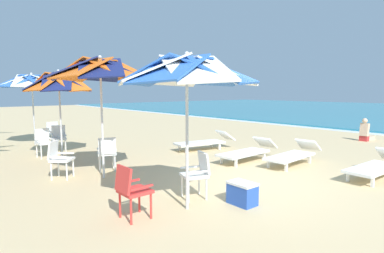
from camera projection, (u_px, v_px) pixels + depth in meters
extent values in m
plane|color=#D3B784|center=(250.00, 184.00, 6.79)|extent=(80.00, 80.00, 0.00)
cylinder|color=silver|center=(187.00, 145.00, 5.21)|extent=(0.05, 0.05, 2.20)
cube|color=blue|center=(219.00, 70.00, 4.82)|extent=(1.28, 1.23, 0.50)
cube|color=white|center=(219.00, 71.00, 5.24)|extent=(1.21, 1.32, 0.50)
cube|color=blue|center=(202.00, 72.00, 5.56)|extent=(1.23, 1.28, 0.50)
cube|color=white|center=(178.00, 73.00, 5.60)|extent=(1.32, 1.21, 0.50)
cube|color=blue|center=(158.00, 72.00, 5.33)|extent=(1.28, 1.23, 0.50)
cube|color=white|center=(153.00, 70.00, 4.91)|extent=(1.21, 1.32, 0.50)
cube|color=blue|center=(169.00, 69.00, 4.58)|extent=(1.23, 1.28, 0.50)
cube|color=white|center=(198.00, 68.00, 4.55)|extent=(1.32, 1.21, 0.50)
sphere|color=silver|center=(187.00, 54.00, 5.04)|extent=(0.08, 0.08, 0.08)
cube|color=red|center=(135.00, 191.00, 4.91)|extent=(0.44, 0.44, 0.05)
cube|color=red|center=(123.00, 180.00, 4.75)|extent=(0.42, 0.10, 0.40)
cube|color=red|center=(129.00, 182.00, 5.04)|extent=(0.04, 0.40, 0.03)
cube|color=red|center=(142.00, 187.00, 4.74)|extent=(0.04, 0.40, 0.03)
cylinder|color=red|center=(139.00, 200.00, 5.18)|extent=(0.04, 0.04, 0.41)
cylinder|color=red|center=(151.00, 206.00, 4.91)|extent=(0.04, 0.04, 0.41)
cylinder|color=red|center=(120.00, 205.00, 4.95)|extent=(0.04, 0.04, 0.41)
cylinder|color=red|center=(131.00, 211.00, 4.69)|extent=(0.04, 0.04, 0.41)
cube|color=white|center=(194.00, 175.00, 5.83)|extent=(0.56, 0.56, 0.05)
cube|color=white|center=(204.00, 162.00, 5.88)|extent=(0.43, 0.23, 0.40)
cube|color=white|center=(198.00, 172.00, 5.63)|extent=(0.17, 0.39, 0.03)
cube|color=white|center=(190.00, 167.00, 6.01)|extent=(0.17, 0.39, 0.03)
cylinder|color=white|center=(188.00, 191.00, 5.63)|extent=(0.04, 0.04, 0.41)
cylinder|color=white|center=(182.00, 186.00, 5.96)|extent=(0.04, 0.04, 0.41)
cylinder|color=white|center=(206.00, 189.00, 5.76)|extent=(0.04, 0.04, 0.41)
cylinder|color=white|center=(199.00, 184.00, 6.09)|extent=(0.04, 0.04, 0.41)
cylinder|color=silver|center=(102.00, 128.00, 7.11)|extent=(0.05, 0.05, 2.34)
cube|color=orange|center=(120.00, 69.00, 6.71)|extent=(1.26, 1.21, 0.51)
cube|color=navy|center=(125.00, 70.00, 7.12)|extent=(1.20, 1.30, 0.51)
cube|color=orange|center=(117.00, 71.00, 7.44)|extent=(1.21, 1.26, 0.51)
cube|color=navy|center=(100.00, 71.00, 7.48)|extent=(1.30, 1.20, 0.51)
cube|color=orange|center=(82.00, 70.00, 7.21)|extent=(1.26, 1.21, 0.51)
cube|color=navy|center=(74.00, 69.00, 6.80)|extent=(1.20, 1.30, 0.51)
cube|color=orange|center=(81.00, 68.00, 6.48)|extent=(1.21, 1.26, 0.51)
cube|color=navy|center=(101.00, 68.00, 6.44)|extent=(1.30, 1.20, 0.51)
sphere|color=silver|center=(100.00, 57.00, 6.93)|extent=(0.08, 0.08, 0.08)
cube|color=white|center=(62.00, 160.00, 7.15)|extent=(0.62, 0.62, 0.05)
cube|color=white|center=(53.00, 150.00, 7.13)|extent=(0.37, 0.35, 0.40)
cube|color=white|center=(66.00, 153.00, 7.34)|extent=(0.30, 0.32, 0.03)
cube|color=white|center=(58.00, 157.00, 6.94)|extent=(0.30, 0.32, 0.03)
cylinder|color=white|center=(73.00, 168.00, 7.35)|extent=(0.04, 0.04, 0.41)
cylinder|color=white|center=(67.00, 172.00, 7.00)|extent=(0.04, 0.04, 0.41)
cylinder|color=white|center=(59.00, 168.00, 7.36)|extent=(0.04, 0.04, 0.41)
cylinder|color=white|center=(51.00, 171.00, 7.01)|extent=(0.04, 0.04, 0.41)
cube|color=white|center=(107.00, 153.00, 7.86)|extent=(0.56, 0.56, 0.05)
cube|color=white|center=(107.00, 146.00, 7.65)|extent=(0.23, 0.43, 0.40)
cube|color=white|center=(98.00, 150.00, 7.78)|extent=(0.39, 0.17, 0.03)
cube|color=white|center=(115.00, 149.00, 7.92)|extent=(0.39, 0.17, 0.03)
cylinder|color=white|center=(99.00, 161.00, 7.99)|extent=(0.04, 0.04, 0.41)
cylinder|color=white|center=(113.00, 160.00, 8.11)|extent=(0.04, 0.04, 0.41)
cylinder|color=white|center=(100.00, 164.00, 7.66)|extent=(0.04, 0.04, 0.41)
cylinder|color=white|center=(115.00, 163.00, 7.78)|extent=(0.04, 0.04, 0.41)
cylinder|color=silver|center=(61.00, 124.00, 9.31)|extent=(0.05, 0.05, 2.06)
cube|color=orange|center=(71.00, 82.00, 8.95)|extent=(1.06, 1.05, 0.56)
cube|color=navy|center=(76.00, 82.00, 9.31)|extent=(1.03, 1.10, 0.56)
cube|color=orange|center=(72.00, 83.00, 9.60)|extent=(1.05, 1.06, 0.56)
cube|color=navy|center=(60.00, 83.00, 9.63)|extent=(1.10, 1.03, 0.56)
cube|color=orange|center=(48.00, 82.00, 9.39)|extent=(1.06, 1.05, 0.56)
cube|color=navy|center=(41.00, 82.00, 9.03)|extent=(1.03, 1.10, 0.56)
cube|color=orange|center=(44.00, 82.00, 8.74)|extent=(1.05, 1.06, 0.56)
cube|color=navy|center=(57.00, 82.00, 8.71)|extent=(1.10, 1.03, 0.56)
sphere|color=silver|center=(58.00, 71.00, 9.13)|extent=(0.08, 0.08, 0.08)
cube|color=white|center=(59.00, 139.00, 10.26)|extent=(0.53, 0.53, 0.05)
cube|color=white|center=(58.00, 131.00, 10.41)|extent=(0.19, 0.43, 0.40)
cube|color=white|center=(66.00, 135.00, 10.33)|extent=(0.39, 0.13, 0.03)
cube|color=white|center=(52.00, 136.00, 10.16)|extent=(0.39, 0.13, 0.03)
cylinder|color=white|center=(66.00, 146.00, 10.20)|extent=(0.04, 0.04, 0.41)
cylinder|color=white|center=(54.00, 147.00, 10.05)|extent=(0.04, 0.04, 0.41)
cylinder|color=white|center=(65.00, 144.00, 10.52)|extent=(0.04, 0.04, 0.41)
cylinder|color=white|center=(53.00, 145.00, 10.36)|extent=(0.04, 0.04, 0.41)
cube|color=white|center=(45.00, 143.00, 9.40)|extent=(0.48, 0.48, 0.05)
cube|color=white|center=(42.00, 135.00, 9.51)|extent=(0.13, 0.43, 0.40)
cube|color=white|center=(51.00, 139.00, 9.53)|extent=(0.40, 0.08, 0.03)
cube|color=white|center=(38.00, 140.00, 9.24)|extent=(0.40, 0.08, 0.03)
cylinder|color=white|center=(53.00, 151.00, 9.43)|extent=(0.04, 0.04, 0.41)
cylinder|color=white|center=(41.00, 152.00, 9.18)|extent=(0.04, 0.04, 0.41)
cylinder|color=white|center=(49.00, 149.00, 9.67)|extent=(0.04, 0.04, 0.41)
cylinder|color=white|center=(37.00, 151.00, 9.42)|extent=(0.04, 0.04, 0.41)
cylinder|color=silver|center=(34.00, 115.00, 11.47)|extent=(0.05, 0.05, 2.21)
cube|color=blue|center=(42.00, 81.00, 11.06)|extent=(1.34, 1.25, 0.47)
cube|color=white|center=(49.00, 81.00, 11.49)|extent=(1.25, 1.32, 0.47)
cube|color=blue|center=(45.00, 82.00, 11.82)|extent=(1.25, 1.34, 0.47)
cube|color=white|center=(34.00, 82.00, 11.86)|extent=(1.32, 1.25, 0.47)
cube|color=blue|center=(22.00, 81.00, 11.58)|extent=(1.34, 1.25, 0.47)
cube|color=white|center=(14.00, 81.00, 11.16)|extent=(1.25, 1.32, 0.47)
cube|color=blue|center=(17.00, 81.00, 10.82)|extent=(1.25, 1.34, 0.47)
cube|color=white|center=(29.00, 81.00, 10.79)|extent=(1.32, 1.25, 0.47)
sphere|color=silver|center=(31.00, 74.00, 11.29)|extent=(0.08, 0.08, 0.08)
cube|color=white|center=(54.00, 134.00, 11.46)|extent=(0.47, 0.47, 0.05)
cube|color=white|center=(52.00, 127.00, 11.58)|extent=(0.13, 0.42, 0.40)
cube|color=white|center=(60.00, 130.00, 11.59)|extent=(0.40, 0.07, 0.03)
cube|color=white|center=(49.00, 131.00, 11.31)|extent=(0.40, 0.07, 0.03)
cylinder|color=white|center=(62.00, 140.00, 11.48)|extent=(0.04, 0.04, 0.41)
cylinder|color=white|center=(52.00, 141.00, 11.24)|extent=(0.04, 0.04, 0.41)
cylinder|color=white|center=(58.00, 139.00, 11.73)|extent=(0.04, 0.04, 0.41)
cylinder|color=white|center=(48.00, 140.00, 11.49)|extent=(0.04, 0.04, 0.41)
cube|color=white|center=(373.00, 168.00, 7.12)|extent=(0.70, 1.72, 0.06)
cube|color=white|center=(373.00, 182.00, 6.54)|extent=(0.06, 0.06, 0.22)
cube|color=white|center=(348.00, 177.00, 6.94)|extent=(0.06, 0.06, 0.22)
cube|color=white|center=(373.00, 168.00, 7.72)|extent=(0.06, 0.06, 0.22)
cube|color=white|center=(290.00, 156.00, 8.40)|extent=(0.76, 1.74, 0.06)
cube|color=white|center=(308.00, 145.00, 9.11)|extent=(0.64, 0.52, 0.36)
cube|color=white|center=(286.00, 167.00, 7.80)|extent=(0.06, 0.06, 0.22)
cube|color=white|center=(268.00, 164.00, 8.16)|extent=(0.06, 0.06, 0.22)
cube|color=white|center=(310.00, 159.00, 8.68)|extent=(0.06, 0.06, 0.22)
cube|color=white|center=(293.00, 157.00, 9.04)|extent=(0.06, 0.06, 0.22)
cube|color=white|center=(243.00, 153.00, 8.85)|extent=(0.71, 1.73, 0.06)
cube|color=white|center=(265.00, 142.00, 9.54)|extent=(0.63, 0.51, 0.36)
cube|color=white|center=(236.00, 163.00, 8.25)|extent=(0.06, 0.06, 0.22)
cube|color=white|center=(221.00, 160.00, 8.62)|extent=(0.06, 0.06, 0.22)
cube|color=white|center=(264.00, 156.00, 9.11)|extent=(0.06, 0.06, 0.22)
cube|color=white|center=(250.00, 154.00, 9.48)|extent=(0.06, 0.06, 0.22)
cube|color=white|center=(200.00, 143.00, 10.57)|extent=(0.96, 1.79, 0.06)
cube|color=white|center=(225.00, 135.00, 11.05)|extent=(0.69, 0.59, 0.36)
cube|color=white|center=(186.00, 150.00, 10.06)|extent=(0.06, 0.06, 0.22)
cube|color=white|center=(179.00, 147.00, 10.51)|extent=(0.06, 0.06, 0.22)
cube|color=white|center=(219.00, 147.00, 10.67)|extent=(0.06, 0.06, 0.22)
cube|color=white|center=(211.00, 144.00, 11.11)|extent=(0.06, 0.06, 0.22)
cube|color=blue|center=(242.00, 194.00, 5.54)|extent=(0.48, 0.32, 0.36)
cube|color=white|center=(242.00, 183.00, 5.52)|extent=(0.50, 0.34, 0.04)
cube|color=red|center=(364.00, 138.00, 12.53)|extent=(0.30, 0.24, 0.20)
cube|color=beige|center=(364.00, 130.00, 12.47)|extent=(0.30, 0.25, 0.54)
sphere|color=beige|center=(365.00, 121.00, 12.43)|extent=(0.20, 0.20, 0.20)
cube|color=beige|center=(368.00, 138.00, 12.79)|extent=(0.26, 0.76, 0.14)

